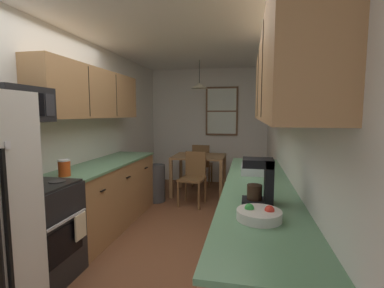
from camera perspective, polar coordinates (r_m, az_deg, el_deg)
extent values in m
plane|color=brown|center=(4.00, -2.33, -16.60)|extent=(12.00, 12.00, 0.00)
cube|color=silver|center=(4.23, -20.47, 2.07)|extent=(0.10, 9.00, 2.55)
cube|color=silver|center=(3.62, 18.80, 1.50)|extent=(0.10, 9.00, 2.55)
cube|color=silver|center=(6.30, 3.40, 3.68)|extent=(4.40, 0.10, 2.55)
cube|color=white|center=(3.83, -2.52, 21.92)|extent=(4.40, 9.00, 0.08)
cube|color=black|center=(2.12, -34.82, -15.69)|extent=(0.01, 0.01, 1.53)
cube|color=black|center=(2.14, -33.75, -15.46)|extent=(0.02, 0.02, 1.09)
cube|color=white|center=(2.06, -33.81, -0.21)|extent=(0.01, 0.04, 0.05)
cube|color=black|center=(3.01, -29.61, -16.12)|extent=(0.62, 0.66, 0.90)
cube|color=black|center=(2.83, -24.52, -17.92)|extent=(0.01, 0.46, 0.30)
cube|color=silver|center=(2.74, -24.28, -14.00)|extent=(0.02, 0.53, 0.02)
cube|color=black|center=(2.87, -30.10, -7.56)|extent=(0.59, 0.63, 0.02)
cube|color=black|center=(3.04, -34.16, -5.32)|extent=(0.06, 0.66, 0.20)
cylinder|color=#2D2D2D|center=(2.86, -34.17, -7.53)|extent=(0.15, 0.15, 0.01)
cylinder|color=#2D2D2D|center=(3.06, -30.28, -6.45)|extent=(0.15, 0.15, 0.01)
cylinder|color=#2D2D2D|center=(2.67, -29.93, -8.20)|extent=(0.15, 0.15, 0.01)
cylinder|color=#2D2D2D|center=(2.89, -26.10, -6.97)|extent=(0.15, 0.15, 0.01)
cube|color=black|center=(2.88, -32.69, 6.89)|extent=(0.38, 0.56, 0.31)
cube|color=black|center=(2.71, -30.55, 7.12)|extent=(0.01, 0.34, 0.20)
cube|color=#2D2D33|center=(2.90, -27.26, 7.17)|extent=(0.01, 0.11, 0.20)
cube|color=#A87A4C|center=(4.06, -16.97, -10.02)|extent=(0.60, 2.01, 0.87)
cube|color=#60936B|center=(3.96, -17.18, -3.75)|extent=(0.63, 2.03, 0.03)
cube|color=black|center=(3.28, -17.91, -9.14)|extent=(0.02, 0.10, 0.01)
cube|color=black|center=(3.86, -13.00, -6.69)|extent=(0.02, 0.10, 0.01)
cube|color=black|center=(4.47, -9.42, -4.87)|extent=(0.02, 0.10, 0.01)
cube|color=#A87A4C|center=(3.94, -19.78, 9.73)|extent=(0.32, 2.11, 0.64)
cube|color=#2D2319|center=(3.56, -20.46, 10.12)|extent=(0.01, 0.01, 0.59)
cube|color=#2D2319|center=(4.17, -15.32, 9.67)|extent=(0.01, 0.01, 0.59)
cube|color=#A87A4C|center=(2.79, 13.45, -17.55)|extent=(0.60, 3.07, 0.87)
cube|color=#60936B|center=(2.64, 13.70, -8.58)|extent=(0.63, 3.09, 0.03)
cube|color=black|center=(1.59, 2.74, -26.17)|extent=(0.02, 0.10, 0.01)
cube|color=black|center=(2.13, 5.38, -17.39)|extent=(0.02, 0.10, 0.01)
cube|color=black|center=(2.70, 6.81, -12.22)|extent=(0.02, 0.10, 0.01)
cube|color=black|center=(3.29, 7.71, -8.86)|extent=(0.02, 0.10, 0.01)
cube|color=black|center=(3.88, 8.32, -6.53)|extent=(0.02, 0.10, 0.01)
cube|color=#A87A4C|center=(2.54, 17.57, 13.03)|extent=(0.32, 2.77, 0.73)
cube|color=#2D2319|center=(2.07, 14.29, 14.72)|extent=(0.01, 0.01, 0.67)
cube|color=#2D2319|center=(2.98, 13.45, 12.09)|extent=(0.01, 0.01, 0.67)
cube|color=olive|center=(5.33, 1.49, -2.57)|extent=(0.98, 0.82, 0.03)
cube|color=olive|center=(5.14, -4.38, -7.21)|extent=(0.06, 0.06, 0.72)
cube|color=olive|center=(4.97, 5.98, -7.68)|extent=(0.06, 0.06, 0.72)
cube|color=olive|center=(5.85, -2.34, -5.52)|extent=(0.06, 0.06, 0.72)
cube|color=olive|center=(5.71, 6.73, -5.87)|extent=(0.06, 0.06, 0.72)
cube|color=brown|center=(4.72, -0.01, -7.29)|extent=(0.45, 0.45, 0.04)
cube|color=brown|center=(4.84, 0.71, -4.23)|extent=(0.37, 0.08, 0.45)
cylinder|color=brown|center=(4.56, 1.42, -10.84)|extent=(0.04, 0.04, 0.43)
cylinder|color=brown|center=(4.68, -2.90, -10.39)|extent=(0.04, 0.04, 0.43)
cylinder|color=brown|center=(4.89, 2.75, -9.65)|extent=(0.04, 0.04, 0.43)
cylinder|color=brown|center=(5.00, -1.30, -9.28)|extent=(0.04, 0.04, 0.43)
cube|color=brown|center=(6.05, 2.13, -4.28)|extent=(0.40, 0.40, 0.04)
cube|color=brown|center=(5.84, 1.82, -2.43)|extent=(0.37, 0.04, 0.45)
cylinder|color=brown|center=(6.31, 0.78, -6.02)|extent=(0.04, 0.04, 0.43)
cylinder|color=brown|center=(6.25, 4.07, -6.15)|extent=(0.04, 0.04, 0.43)
cylinder|color=brown|center=(5.96, 0.07, -6.74)|extent=(0.04, 0.04, 0.43)
cylinder|color=brown|center=(5.89, 3.56, -6.90)|extent=(0.04, 0.04, 0.43)
cylinder|color=black|center=(5.32, 1.54, 14.74)|extent=(0.01, 0.01, 0.42)
cone|color=beige|center=(5.29, 1.53, 11.97)|extent=(0.31, 0.31, 0.10)
sphere|color=white|center=(5.29, 1.53, 12.19)|extent=(0.06, 0.06, 0.06)
cube|color=brown|center=(6.19, 6.16, 6.74)|extent=(0.71, 0.04, 1.07)
cube|color=silver|center=(6.17, 6.15, 6.75)|extent=(0.63, 0.01, 0.99)
cube|color=brown|center=(6.17, 6.15, 6.75)|extent=(0.63, 0.02, 0.03)
cylinder|color=#3F3F42|center=(5.00, -7.46, -8.00)|extent=(0.33, 0.33, 0.66)
cylinder|color=#D84C19|center=(3.21, -24.87, -4.63)|extent=(0.12, 0.12, 0.16)
cylinder|color=white|center=(3.20, -24.94, -3.08)|extent=(0.12, 0.12, 0.02)
cube|color=beige|center=(2.91, -22.04, -15.47)|extent=(0.02, 0.16, 0.24)
cube|color=black|center=(2.13, 13.28, -11.40)|extent=(0.22, 0.18, 0.02)
cube|color=black|center=(2.10, 15.59, -7.45)|extent=(0.06, 0.18, 0.33)
cube|color=black|center=(2.07, 13.48, -3.79)|extent=(0.22, 0.18, 0.06)
cylinder|color=#331E14|center=(2.12, 12.78, -9.66)|extent=(0.11, 0.11, 0.11)
cylinder|color=#E5CC4C|center=(3.59, 12.91, -3.67)|extent=(0.08, 0.08, 0.09)
torus|color=#E5CC4C|center=(3.59, 13.71, -3.62)|extent=(0.05, 0.01, 0.05)
cylinder|color=silver|center=(1.81, 13.68, -14.06)|extent=(0.28, 0.28, 0.06)
cylinder|color=black|center=(1.81, 13.69, -13.61)|extent=(0.23, 0.23, 0.03)
sphere|color=red|center=(1.81, 15.72, -13.03)|extent=(0.06, 0.06, 0.06)
sphere|color=green|center=(1.82, 11.76, -12.85)|extent=(0.06, 0.06, 0.06)
cube|color=silver|center=(3.12, 12.77, -5.07)|extent=(0.28, 0.34, 0.10)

